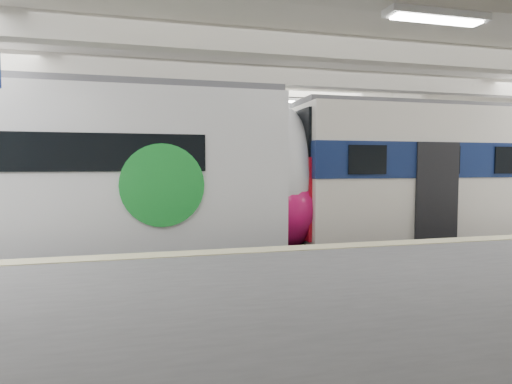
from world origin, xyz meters
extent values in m
cube|color=black|center=(0.00, 0.00, -0.05)|extent=(36.00, 24.00, 0.10)
cube|color=silver|center=(0.00, 0.00, 5.55)|extent=(36.00, 24.00, 0.20)
cube|color=beige|center=(0.00, 10.00, 2.75)|extent=(30.00, 0.10, 5.50)
cube|color=#545457|center=(0.00, -6.50, 0.55)|extent=(30.00, 7.00, 1.10)
cube|color=beige|center=(0.00, -3.25, 1.11)|extent=(30.00, 0.50, 0.02)
cube|color=beige|center=(-3.00, 3.00, 2.75)|extent=(0.50, 0.50, 5.50)
cube|color=beige|center=(5.00, 3.00, 2.75)|extent=(0.50, 0.50, 5.50)
cube|color=beige|center=(0.00, 0.00, 5.25)|extent=(30.00, 18.00, 0.50)
cube|color=#59544C|center=(0.00, 0.00, 0.08)|extent=(30.00, 1.52, 0.16)
cube|color=#59544C|center=(0.00, 5.50, 0.08)|extent=(30.00, 1.52, 0.16)
cylinder|color=black|center=(0.00, 0.00, 4.70)|extent=(30.00, 0.03, 0.03)
cylinder|color=black|center=(0.00, 5.50, 4.70)|extent=(30.00, 0.03, 0.03)
cube|color=white|center=(0.00, -2.00, 4.92)|extent=(26.00, 8.40, 0.12)
ellipsoid|color=white|center=(-0.74, 0.00, 2.55)|extent=(2.42, 2.99, 4.03)
ellipsoid|color=#CD115A|center=(-0.62, 0.00, 1.65)|extent=(2.57, 3.05, 2.46)
cylinder|color=green|center=(-3.75, -1.56, 2.35)|extent=(1.90, 0.06, 1.90)
cube|color=black|center=(-7.58, 0.00, 0.35)|extent=(13.69, 2.14, 0.70)
cube|color=silver|center=(6.92, 0.00, 2.47)|extent=(13.86, 3.04, 3.95)
cube|color=navy|center=(6.92, 0.00, 2.95)|extent=(13.90, 3.10, 0.96)
cube|color=#B10B1A|center=(-0.05, 0.00, 1.92)|extent=(0.08, 2.58, 2.17)
cube|color=black|center=(-0.05, 0.00, 3.58)|extent=(0.08, 2.43, 1.42)
cube|color=#4C4C51|center=(6.92, 0.00, 4.53)|extent=(13.86, 2.37, 0.16)
cube|color=black|center=(6.92, 0.00, 0.35)|extent=(13.86, 2.13, 0.70)
cube|color=white|center=(-6.08, 5.50, 2.51)|extent=(14.82, 3.10, 4.01)
cube|color=green|center=(-6.08, 5.50, 3.04)|extent=(14.86, 3.16, 0.85)
cube|color=#4C4C51|center=(-6.08, 5.50, 4.62)|extent=(14.81, 2.57, 0.16)
cube|color=black|center=(-6.08, 5.50, 0.30)|extent=(14.81, 2.78, 0.60)
camera|label=1|loc=(-4.07, -11.44, 2.80)|focal=30.00mm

